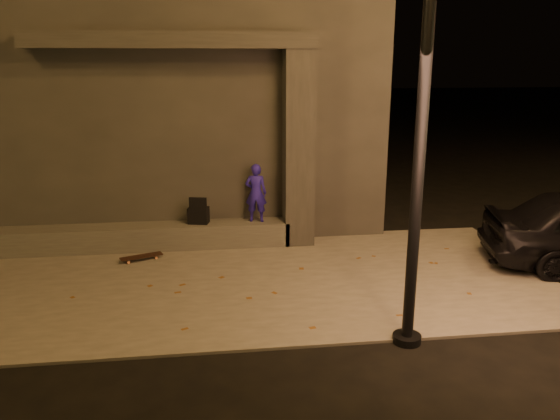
{
  "coord_description": "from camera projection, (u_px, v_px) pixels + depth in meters",
  "views": [
    {
      "loc": [
        0.08,
        -6.17,
        3.47
      ],
      "look_at": [
        1.13,
        2.0,
        1.18
      ],
      "focal_mm": 35.0,
      "sensor_mm": 36.0,
      "label": 1
    }
  ],
  "objects": [
    {
      "name": "ground",
      "position": [
        211.0,
        346.0,
        6.82
      ],
      "size": [
        120.0,
        120.0,
        0.0
      ],
      "primitive_type": "plane",
      "color": "black",
      "rests_on": "ground"
    },
    {
      "name": "sidewalk",
      "position": [
        210.0,
        282.0,
        8.72
      ],
      "size": [
        11.0,
        4.4,
        0.04
      ],
      "primitive_type": "cube",
      "color": "#625C56",
      "rests_on": "ground"
    },
    {
      "name": "building",
      "position": [
        160.0,
        99.0,
        12.2
      ],
      "size": [
        9.0,
        5.1,
        5.22
      ],
      "color": "#343230",
      "rests_on": "ground"
    },
    {
      "name": "ledge",
      "position": [
        128.0,
        237.0,
        10.15
      ],
      "size": [
        6.0,
        0.55,
        0.45
      ],
      "primitive_type": "cube",
      "color": "#4F4D48",
      "rests_on": "sidewalk"
    },
    {
      "name": "column",
      "position": [
        299.0,
        150.0,
        10.12
      ],
      "size": [
        0.55,
        0.55,
        3.6
      ],
      "primitive_type": "cube",
      "color": "#343230",
      "rests_on": "sidewalk"
    },
    {
      "name": "canopy",
      "position": [
        173.0,
        40.0,
        9.38
      ],
      "size": [
        5.0,
        0.7,
        0.28
      ],
      "primitive_type": "cube",
      "color": "#343230",
      "rests_on": "column"
    },
    {
      "name": "skateboarder",
      "position": [
        256.0,
        193.0,
        10.23
      ],
      "size": [
        0.45,
        0.34,
        1.11
      ],
      "primitive_type": "imported",
      "rotation": [
        0.0,
        0.0,
        2.95
      ],
      "color": "#2A1CB9",
      "rests_on": "ledge"
    },
    {
      "name": "backpack",
      "position": [
        198.0,
        214.0,
        10.2
      ],
      "size": [
        0.42,
        0.32,
        0.52
      ],
      "rotation": [
        0.0,
        0.0,
        -0.24
      ],
      "color": "black",
      "rests_on": "ledge"
    },
    {
      "name": "skateboard",
      "position": [
        141.0,
        257.0,
        9.61
      ],
      "size": [
        0.75,
        0.44,
        0.08
      ],
      "rotation": [
        0.0,
        0.0,
        0.37
      ],
      "color": "black",
      "rests_on": "sidewalk"
    },
    {
      "name": "street_lamp_0",
      "position": [
        430.0,
        5.0,
        5.84
      ],
      "size": [
        0.36,
        0.36,
        7.09
      ],
      "color": "black",
      "rests_on": "ground"
    }
  ]
}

